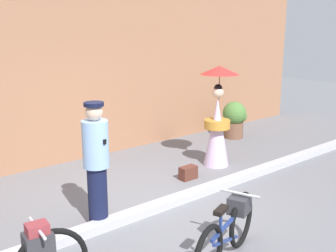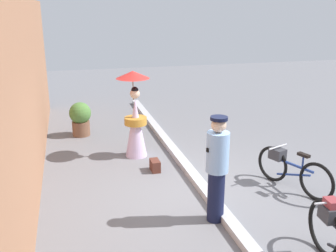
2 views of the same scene
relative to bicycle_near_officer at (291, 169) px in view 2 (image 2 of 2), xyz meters
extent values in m
plane|color=slate|center=(0.15, 1.57, -0.39)|extent=(30.00, 30.00, 0.00)
cube|color=#9E6B4C|center=(0.15, 4.60, 1.29)|extent=(14.00, 0.40, 3.35)
cube|color=#B2B2B7|center=(0.15, 1.57, -0.33)|extent=(14.00, 0.20, 0.12)
torus|color=black|center=(0.39, 0.14, -0.05)|extent=(0.66, 0.29, 0.68)
torus|color=black|center=(-0.50, -0.19, -0.05)|extent=(0.66, 0.29, 0.68)
cube|color=navy|center=(-0.06, -0.02, 0.09)|extent=(0.76, 0.31, 0.04)
cube|color=navy|center=(-0.06, -0.02, -0.09)|extent=(0.67, 0.27, 0.25)
cylinder|color=navy|center=(-0.22, -0.08, 0.20)|extent=(0.03, 0.03, 0.28)
cube|color=black|center=(-0.22, -0.08, 0.34)|extent=(0.24, 0.16, 0.05)
cylinder|color=silver|center=(0.30, 0.11, 0.33)|extent=(0.19, 0.46, 0.03)
cube|color=#333338|center=(0.30, 0.11, 0.19)|extent=(0.32, 0.30, 0.20)
torus|color=black|center=(-1.81, 0.63, -0.01)|extent=(0.76, 0.14, 0.76)
cylinder|color=silver|center=(-1.91, 0.64, 0.41)|extent=(0.08, 0.48, 0.03)
cube|color=#333338|center=(-1.91, 0.64, 0.26)|extent=(0.28, 0.25, 0.20)
cube|color=maroon|center=(-1.91, 0.64, 0.39)|extent=(0.22, 0.18, 0.14)
cylinder|color=#141938|center=(-0.67, 1.72, 0.02)|extent=(0.26, 0.26, 0.82)
cylinder|color=#8CB2E0|center=(-0.67, 1.72, 0.74)|extent=(0.34, 0.34, 0.62)
sphere|color=#D8B293|center=(-0.67, 1.72, 1.16)|extent=(0.22, 0.22, 0.22)
cylinder|color=black|center=(-0.67, 1.72, 1.26)|extent=(0.26, 0.26, 0.05)
cube|color=black|center=(-0.67, 1.72, 0.81)|extent=(0.11, 0.38, 0.06)
cone|color=silver|center=(2.33, 2.41, 0.27)|extent=(0.48, 0.48, 1.31)
cylinder|color=#C1842D|center=(2.33, 2.41, 0.42)|extent=(0.49, 0.49, 0.16)
sphere|color=beige|center=(2.33, 2.41, 1.03)|extent=(0.21, 0.21, 0.21)
sphere|color=black|center=(2.33, 2.41, 1.10)|extent=(0.16, 0.16, 0.16)
cylinder|color=olive|center=(2.38, 2.44, 1.15)|extent=(0.02, 0.02, 0.55)
cone|color=red|center=(2.38, 2.44, 1.43)|extent=(0.72, 0.72, 0.16)
cylinder|color=brown|center=(4.09, 3.53, -0.20)|extent=(0.45, 0.45, 0.38)
sphere|color=#4C7A38|center=(4.09, 3.53, 0.21)|extent=(0.55, 0.55, 0.55)
sphere|color=#4C7A38|center=(4.23, 3.45, 0.14)|extent=(0.30, 0.30, 0.30)
cube|color=#592D23|center=(1.40, 2.20, -0.27)|extent=(0.31, 0.17, 0.23)
cube|color=#47241C|center=(1.40, 2.15, -0.22)|extent=(0.27, 0.06, 0.08)
camera|label=1|loc=(-3.17, -2.77, 2.22)|focal=43.73mm
camera|label=2|loc=(-5.59, 3.80, 2.80)|focal=40.95mm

